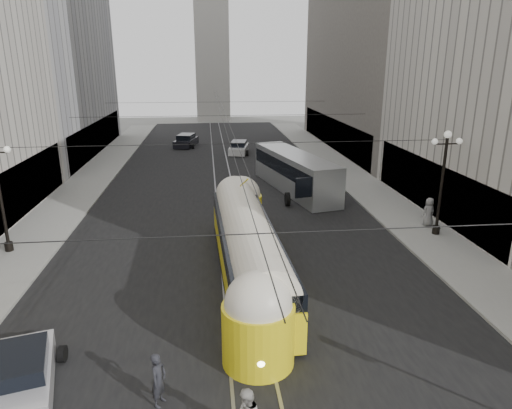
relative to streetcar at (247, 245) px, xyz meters
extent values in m
cube|color=black|center=(-0.50, 18.90, -1.74)|extent=(20.00, 85.00, 0.02)
cube|color=gray|center=(-12.50, 22.40, -1.67)|extent=(4.00, 72.00, 0.15)
cube|color=gray|center=(11.50, 22.40, -1.67)|extent=(4.00, 72.00, 0.15)
cube|color=gray|center=(-1.25, 18.90, -1.74)|extent=(0.12, 85.00, 0.04)
cube|color=gray|center=(0.25, 18.90, -1.74)|extent=(0.12, 85.00, 0.04)
cube|color=black|center=(-14.55, 10.40, 0.26)|extent=(0.10, 18.00, 3.60)
cube|color=#999999|center=(-20.50, 34.40, 12.26)|extent=(12.00, 28.00, 28.00)
cube|color=black|center=(-14.55, 34.40, 0.26)|extent=(0.10, 25.20, 3.60)
cube|color=black|center=(13.55, 8.40, 0.26)|extent=(0.10, 18.00, 3.60)
cube|color=#514C47|center=(19.50, 34.40, 14.26)|extent=(12.00, 32.00, 32.00)
cube|color=black|center=(13.55, 34.40, 0.26)|extent=(0.10, 28.80, 3.60)
cube|color=#B2AFA8|center=(-0.50, 66.40, 10.26)|extent=(6.00, 6.00, 24.00)
cylinder|color=black|center=(-13.10, 4.40, 1.41)|extent=(0.18, 0.18, 6.00)
cylinder|color=black|center=(-13.10, 4.40, -1.34)|extent=(0.44, 0.44, 0.50)
sphere|color=white|center=(-12.35, 4.40, 4.16)|extent=(0.36, 0.36, 0.36)
cylinder|color=black|center=(12.10, 4.40, 1.41)|extent=(0.18, 0.18, 6.00)
cylinder|color=black|center=(12.10, 4.40, -1.34)|extent=(0.44, 0.44, 0.50)
cylinder|color=black|center=(12.10, 4.40, 4.01)|extent=(1.60, 0.08, 0.08)
sphere|color=white|center=(12.10, 4.40, 4.56)|extent=(0.44, 0.44, 0.44)
sphere|color=white|center=(11.35, 4.40, 4.16)|extent=(0.36, 0.36, 0.36)
sphere|color=white|center=(12.85, 4.40, 4.16)|extent=(0.36, 0.36, 0.36)
cylinder|color=black|center=(-0.50, -9.60, 4.26)|extent=(25.00, 0.03, 0.03)
cylinder|color=black|center=(-0.50, 4.40, 4.26)|extent=(25.00, 0.03, 0.03)
cylinder|color=black|center=(-0.50, 18.40, 4.26)|extent=(25.00, 0.03, 0.03)
cylinder|color=black|center=(-0.50, 32.40, 4.26)|extent=(25.00, 0.03, 0.03)
cylinder|color=black|center=(-0.50, 22.40, 4.06)|extent=(0.03, 72.00, 0.03)
cylinder|color=black|center=(-0.10, 22.40, 4.06)|extent=(0.03, 72.00, 0.03)
cube|color=yellow|center=(0.00, 0.00, -0.70)|extent=(3.04, 13.94, 1.68)
cube|color=black|center=(0.00, 0.00, -1.49)|extent=(3.03, 13.53, 0.30)
cube|color=black|center=(0.00, 0.00, 0.39)|extent=(3.05, 13.74, 0.84)
cylinder|color=silver|center=(0.00, 0.00, 0.68)|extent=(2.74, 13.72, 2.28)
cylinder|color=yellow|center=(-0.23, -6.83, -0.60)|extent=(2.57, 2.57, 2.28)
sphere|color=silver|center=(-0.23, -6.83, 0.59)|extent=(2.38, 2.38, 2.38)
cylinder|color=yellow|center=(0.23, 6.83, -0.60)|extent=(2.57, 2.57, 2.28)
sphere|color=silver|center=(0.23, 6.83, 0.59)|extent=(2.38, 2.38, 2.38)
sphere|color=#FFF2BF|center=(-0.27, -7.98, -0.90)|extent=(0.36, 0.36, 0.36)
cube|color=#ADB1B3|center=(5.32, 15.70, -0.15)|extent=(5.28, 12.59, 3.08)
cube|color=black|center=(5.32, 15.70, 0.36)|extent=(5.20, 12.17, 1.13)
cube|color=black|center=(5.32, 9.58, 0.21)|extent=(2.32, 0.63, 1.44)
cylinder|color=black|center=(4.03, 11.57, -1.23)|extent=(0.30, 1.03, 1.03)
cylinder|color=black|center=(6.60, 11.57, -1.23)|extent=(0.30, 1.03, 1.03)
cylinder|color=black|center=(4.03, 19.82, -1.23)|extent=(0.30, 1.03, 1.03)
cylinder|color=black|center=(6.60, 19.82, -1.23)|extent=(0.30, 1.03, 1.03)
cube|color=silver|center=(-8.00, -7.50, -1.29)|extent=(2.80, 4.58, 0.76)
cube|color=black|center=(-8.00, -7.50, -0.75)|extent=(2.10, 2.67, 0.72)
cylinder|color=black|center=(-8.79, -6.04, -1.44)|extent=(0.22, 0.61, 0.61)
cylinder|color=black|center=(-7.21, -6.04, -1.44)|extent=(0.22, 0.61, 0.61)
cube|color=silver|center=(1.86, 32.58, -1.25)|extent=(2.76, 4.91, 0.82)
cube|color=black|center=(1.86, 32.58, -0.67)|extent=(2.14, 2.82, 0.78)
cylinder|color=black|center=(1.00, 31.01, -1.41)|extent=(0.22, 0.66, 0.66)
cylinder|color=black|center=(2.71, 31.01, -1.41)|extent=(0.22, 0.66, 0.66)
cylinder|color=black|center=(1.00, 34.16, -1.41)|extent=(0.22, 0.66, 0.66)
cylinder|color=black|center=(2.71, 34.16, -1.41)|extent=(0.22, 0.66, 0.66)
cube|color=black|center=(-4.52, 37.97, -1.21)|extent=(3.15, 5.32, 0.88)
cube|color=black|center=(-4.52, 37.97, -0.59)|extent=(2.39, 3.08, 0.83)
cylinder|color=black|center=(-5.44, 36.28, -1.39)|extent=(0.22, 0.71, 0.71)
cylinder|color=black|center=(-3.59, 36.28, -1.39)|extent=(0.22, 0.71, 0.71)
cylinder|color=black|center=(-5.44, 39.66, -1.39)|extent=(0.22, 0.71, 0.71)
cylinder|color=black|center=(-3.59, 39.66, -1.39)|extent=(0.22, 0.71, 0.71)
imported|color=#222328|center=(-3.53, -8.60, -0.84)|extent=(0.65, 0.77, 1.81)
imported|color=slate|center=(12.27, 5.85, -0.65)|extent=(1.05, 0.82, 1.87)
camera|label=1|loc=(-1.79, -20.71, 8.55)|focal=32.00mm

